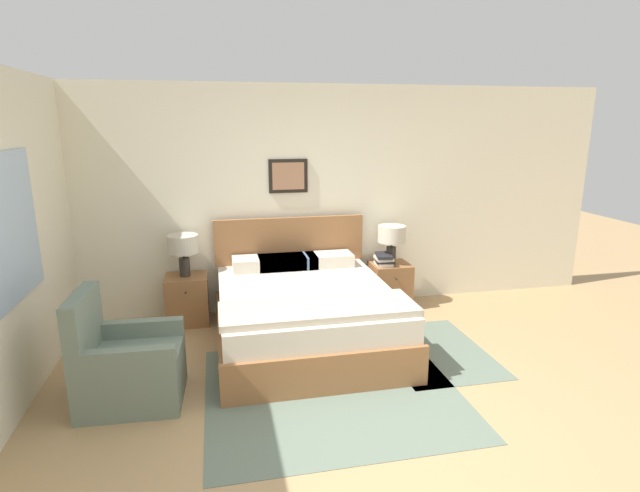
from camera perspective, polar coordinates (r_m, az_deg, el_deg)
name	(u,v)px	position (r m, az deg, el deg)	size (l,w,h in m)	color
ground_plane	(374,441)	(3.79, 6.24, -21.29)	(16.00, 16.00, 0.00)	tan
wall_back	(304,199)	(5.85, -1.90, 5.34)	(7.46, 0.09, 2.60)	beige
wall_left	(18,236)	(4.63, -31.23, 1.02)	(0.08, 5.14, 2.60)	beige
area_rug_main	(332,391)	(4.33, 1.36, -16.20)	(2.07, 1.90, 0.01)	slate
area_rug_bedside	(434,350)	(5.12, 12.90, -11.54)	(0.96, 1.38, 0.01)	slate
bed	(305,312)	(5.04, -1.74, -7.60)	(1.73, 2.04, 1.12)	#936038
armchair	(126,366)	(4.34, -21.32, -12.68)	(0.80, 0.69, 0.92)	slate
nightstand_near_window	(187,299)	(5.75, -14.91, -5.91)	(0.45, 0.43, 0.54)	#936038
nightstand_by_door	(390,285)	(6.08, 7.97, -4.47)	(0.45, 0.43, 0.54)	#936038
table_lamp_near_window	(183,247)	(5.58, -15.36, -0.07)	(0.33, 0.33, 0.46)	#2D2823
table_lamp_by_door	(392,236)	(5.92, 8.19, 1.09)	(0.33, 0.33, 0.46)	#2D2823
book_thick_bottom	(384,263)	(5.92, 7.27, -1.99)	(0.18, 0.22, 0.04)	silver
book_hardcover_middle	(384,261)	(5.91, 7.28, -1.68)	(0.23, 0.26, 0.02)	#232328
book_novel_upper	(384,258)	(5.90, 7.29, -1.40)	(0.19, 0.24, 0.03)	silver
book_slim_near_top	(384,255)	(5.90, 7.30, -1.08)	(0.22, 0.30, 0.03)	#232328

